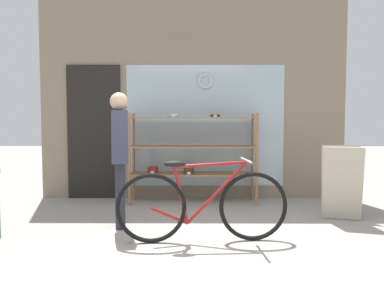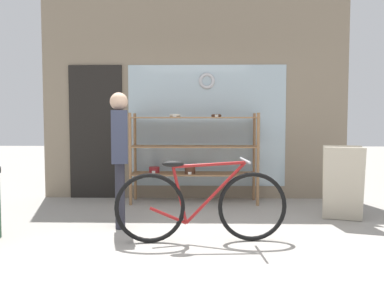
{
  "view_description": "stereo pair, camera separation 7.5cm",
  "coord_description": "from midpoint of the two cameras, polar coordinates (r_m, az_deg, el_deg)",
  "views": [
    {
      "loc": [
        0.04,
        -3.21,
        1.22
      ],
      "look_at": [
        0.0,
        1.28,
        0.95
      ],
      "focal_mm": 35.0,
      "sensor_mm": 36.0,
      "label": 1
    },
    {
      "loc": [
        0.12,
        -3.21,
        1.22
      ],
      "look_at": [
        0.0,
        1.28,
        0.95
      ],
      "focal_mm": 35.0,
      "sensor_mm": 36.0,
      "label": 2
    }
  ],
  "objects": [
    {
      "name": "bicycle",
      "position": [
        3.83,
        1.94,
        -9.28
      ],
      "size": [
        1.75,
        0.46,
        0.84
      ],
      "rotation": [
        0.0,
        0.0,
        0.09
      ],
      "color": "black",
      "rests_on": "ground_plane"
    },
    {
      "name": "storefront_facade",
      "position": [
        5.95,
        0.21,
        7.03
      ],
      "size": [
        4.79,
        0.13,
        3.28
      ],
      "color": "gray",
      "rests_on": "ground_plane"
    },
    {
      "name": "pedestrian",
      "position": [
        4.34,
        -10.51,
        -0.81
      ],
      "size": [
        0.25,
        0.35,
        1.55
      ],
      "rotation": [
        0.0,
        0.0,
        -1.35
      ],
      "color": "#282833",
      "rests_on": "ground_plane"
    },
    {
      "name": "sandwich_board",
      "position": [
        4.99,
        22.4,
        -5.53
      ],
      "size": [
        0.54,
        0.49,
        0.91
      ],
      "rotation": [
        0.0,
        0.0,
        -0.26
      ],
      "color": "#B2A893",
      "rests_on": "ground_plane"
    },
    {
      "name": "display_case",
      "position": [
        5.59,
        0.46,
        -0.72
      ],
      "size": [
        1.89,
        0.45,
        1.34
      ],
      "color": "#8E6642",
      "rests_on": "ground_plane"
    },
    {
      "name": "ground_plane",
      "position": [
        3.43,
        0.01,
        -17.38
      ],
      "size": [
        30.0,
        30.0,
        0.0
      ],
      "primitive_type": "plane",
      "color": "gray"
    }
  ]
}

